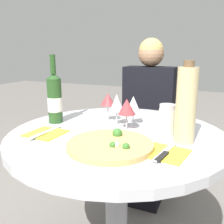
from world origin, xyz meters
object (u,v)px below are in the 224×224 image
(seated_diner, at_px, (146,128))
(pizza_large, at_px, (111,145))
(chair_behind_diner, at_px, (151,133))
(wine_bottle, at_px, (55,98))
(tall_carafe, at_px, (186,105))
(dining_table, at_px, (117,162))

(seated_diner, distance_m, pizza_large, 0.91)
(chair_behind_diner, xyz_separation_m, seated_diner, (-0.00, -0.14, 0.08))
(wine_bottle, bearing_deg, tall_carafe, -2.95)
(chair_behind_diner, relative_size, tall_carafe, 2.89)
(seated_diner, xyz_separation_m, wine_bottle, (-0.28, -0.68, 0.32))
(dining_table, xyz_separation_m, pizza_large, (0.05, -0.18, 0.15))
(tall_carafe, bearing_deg, chair_behind_diner, 111.94)
(seated_diner, bearing_deg, tall_carafe, 115.84)
(chair_behind_diner, bearing_deg, tall_carafe, 111.94)
(chair_behind_diner, bearing_deg, dining_table, 93.90)
(dining_table, height_order, chair_behind_diner, chair_behind_diner)
(chair_behind_diner, xyz_separation_m, wine_bottle, (-0.28, -0.83, 0.40))
(pizza_large, bearing_deg, tall_carafe, 35.12)
(dining_table, distance_m, seated_diner, 0.71)
(seated_diner, bearing_deg, chair_behind_diner, -90.00)
(chair_behind_diner, bearing_deg, wine_bottle, 71.04)
(dining_table, relative_size, pizza_large, 2.95)
(seated_diner, height_order, pizza_large, seated_diner)
(dining_table, bearing_deg, tall_carafe, -1.51)
(dining_table, relative_size, seated_diner, 0.83)
(seated_diner, relative_size, pizza_large, 3.55)
(chair_behind_diner, distance_m, wine_bottle, 0.96)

